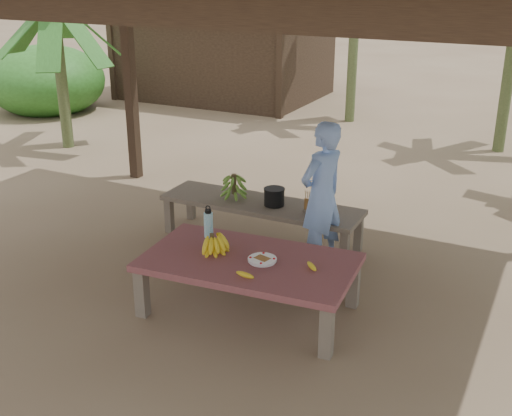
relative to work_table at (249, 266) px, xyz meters
The scene contains 14 objects.
ground 0.64m from the work_table, 139.18° to the left, with size 80.00×80.00×0.00m, color brown.
work_table is the anchor object (origin of this frame).
bench 1.50m from the work_table, 112.47° to the left, with size 2.21×0.63×0.45m.
ripe_banana_bunch 0.39m from the work_table, behind, with size 0.30×0.25×0.18m, color yellow, non-canonical shape.
plate 0.15m from the work_table, ahead, with size 0.24×0.24×0.04m.
loose_banana_front 0.35m from the work_table, 67.87° to the right, with size 0.04×0.16×0.04m, color yellow.
loose_banana_side 0.56m from the work_table, ahead, with size 0.04×0.14×0.04m, color yellow.
water_flask 0.63m from the work_table, 155.11° to the left, with size 0.08×0.08×0.31m.
green_banana_stalk 1.66m from the work_table, 122.99° to the left, with size 0.25×0.25×0.29m, color #598C2D, non-canonical shape.
cooking_pot 1.45m from the work_table, 106.66° to the left, with size 0.21×0.21×0.18m, color black.
skewer_rack 1.35m from the work_table, 89.06° to the left, with size 0.18×0.08×0.24m, color #A57F47, non-canonical shape.
woman 1.19m from the work_table, 79.41° to the left, with size 0.54×0.35×1.48m, color #7CA0EA.
hut 9.64m from the work_table, 120.30° to the left, with size 4.40×3.43×2.85m.
banana_plant_w 6.32m from the work_table, 146.54° to the left, with size 1.80×1.80×2.49m.
Camera 1 is at (2.63, -4.68, 2.88)m, focal length 45.00 mm.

